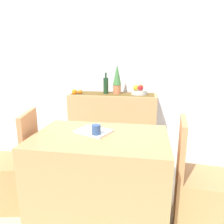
{
  "coord_description": "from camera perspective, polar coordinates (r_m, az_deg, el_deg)",
  "views": [
    {
      "loc": [
        0.36,
        -2.16,
        1.36
      ],
      "look_at": [
        -0.06,
        0.35,
        0.71
      ],
      "focal_mm": 34.5,
      "sensor_mm": 36.0,
      "label": 1
    }
  ],
  "objects": [
    {
      "name": "fruit_bowl",
      "position": [
        3.12,
        7.15,
        5.24
      ],
      "size": [
        0.23,
        0.23,
        0.06
      ],
      "primitive_type": "cylinder",
      "color": "silver",
      "rests_on": "table_runner"
    },
    {
      "name": "coffee_cup",
      "position": [
        1.75,
        -4.23,
        -4.95
      ],
      "size": [
        0.07,
        0.07,
        0.1
      ],
      "primitive_type": "cylinder",
      "color": "#32548F",
      "rests_on": "dining_table"
    },
    {
      "name": "table_runner",
      "position": [
        3.16,
        0.23,
        4.84
      ],
      "size": [
        1.2,
        0.32,
        0.01
      ],
      "primitive_type": "cube",
      "color": "brown",
      "rests_on": "sideboard_console"
    },
    {
      "name": "apple_right",
      "position": [
        3.14,
        7.6,
        6.59
      ],
      "size": [
        0.08,
        0.08,
        0.08
      ],
      "primitive_type": "sphere",
      "color": "gold",
      "rests_on": "fruit_bowl"
    },
    {
      "name": "apple_rear",
      "position": [
        3.16,
        6.35,
        6.57
      ],
      "size": [
        0.07,
        0.07,
        0.07
      ],
      "primitive_type": "sphere",
      "color": "gold",
      "rests_on": "fruit_bowl"
    },
    {
      "name": "room_wall_rear",
      "position": [
        3.36,
        3.39,
        14.05
      ],
      "size": [
        6.4,
        0.06,
        2.7
      ],
      "primitive_type": "cube",
      "color": "silver",
      "rests_on": "ground"
    },
    {
      "name": "open_book",
      "position": [
        1.85,
        -4.89,
        -5.11
      ],
      "size": [
        0.34,
        0.3,
        0.02
      ],
      "primitive_type": "cube",
      "rotation": [
        0.0,
        0.0,
        -0.4
      ],
      "color": "white",
      "rests_on": "dining_table"
    },
    {
      "name": "chair_by_corner",
      "position": [
        2.01,
        21.99,
        -19.9
      ],
      "size": [
        0.44,
        0.44,
        0.9
      ],
      "color": "tan",
      "rests_on": "ground"
    },
    {
      "name": "apple_left",
      "position": [
        3.06,
        7.55,
        6.4
      ],
      "size": [
        0.08,
        0.08,
        0.08
      ],
      "primitive_type": "sphere",
      "color": "red",
      "rests_on": "fruit_bowl"
    },
    {
      "name": "sideboard_console",
      "position": [
        3.26,
        0.22,
        -2.53
      ],
      "size": [
        1.27,
        0.42,
        0.84
      ],
      "primitive_type": "cube",
      "color": "tan",
      "rests_on": "ground"
    },
    {
      "name": "apple_center",
      "position": [
        3.06,
        6.21,
        6.35
      ],
      "size": [
        0.07,
        0.07,
        0.07
      ],
      "primitive_type": "sphere",
      "color": "gold",
      "rests_on": "fruit_bowl"
    },
    {
      "name": "wine_bottle",
      "position": [
        3.16,
        -1.65,
        7.04
      ],
      "size": [
        0.07,
        0.07,
        0.31
      ],
      "color": "#1B3E21",
      "rests_on": "sideboard_console"
    },
    {
      "name": "dining_table",
      "position": [
        1.94,
        -3.04,
        -16.52
      ],
      "size": [
        1.11,
        0.72,
        0.74
      ],
      "primitive_type": "cube",
      "color": "tan",
      "rests_on": "ground"
    },
    {
      "name": "orange_loose_far",
      "position": [
        3.17,
        -9.94,
        5.3
      ],
      "size": [
        0.08,
        0.08,
        0.08
      ],
      "primitive_type": "sphere",
      "color": "orange",
      "rests_on": "sideboard_console"
    },
    {
      "name": "ground_plane",
      "position": [
        2.58,
        -0.02,
        -17.84
      ],
      "size": [
        6.4,
        6.4,
        0.02
      ],
      "primitive_type": "cube",
      "color": "beige",
      "rests_on": "ground"
    },
    {
      "name": "orange_loose_mid",
      "position": [
        3.2,
        -8.49,
        5.34
      ],
      "size": [
        0.07,
        0.07,
        0.07
      ],
      "primitive_type": "sphere",
      "color": "orange",
      "rests_on": "sideboard_console"
    },
    {
      "name": "chair_near_window",
      "position": [
        2.29,
        -24.18,
        -15.64
      ],
      "size": [
        0.47,
        0.47,
        0.9
      ],
      "color": "tan",
      "rests_on": "ground"
    },
    {
      "name": "potted_plant",
      "position": [
        3.12,
        1.34,
        8.79
      ],
      "size": [
        0.12,
        0.12,
        0.43
      ],
      "color": "#BF7149",
      "rests_on": "sideboard_console"
    }
  ]
}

